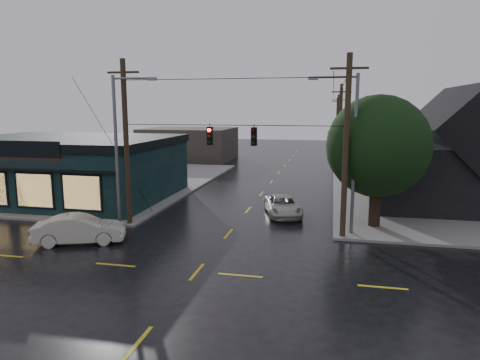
% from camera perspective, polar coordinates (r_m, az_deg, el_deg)
% --- Properties ---
extents(ground_plane, '(160.00, 160.00, 0.00)m').
position_cam_1_polar(ground_plane, '(19.77, -5.77, -12.08)').
color(ground_plane, black).
extents(sidewalk_nw, '(28.00, 28.00, 0.15)m').
position_cam_1_polar(sidewalk_nw, '(46.02, -22.05, -0.07)').
color(sidewalk_nw, gray).
rests_on(sidewalk_nw, ground).
extents(pizza_shop, '(16.30, 12.34, 4.90)m').
position_cam_1_polar(pizza_shop, '(37.10, -21.97, 1.62)').
color(pizza_shop, black).
rests_on(pizza_shop, ground).
extents(ne_building, '(12.60, 11.60, 8.75)m').
position_cam_1_polar(ne_building, '(35.78, 27.18, 4.07)').
color(ne_building, black).
rests_on(ne_building, ground).
extents(corner_tree, '(6.11, 6.11, 7.93)m').
position_cam_1_polar(corner_tree, '(26.78, 17.92, 4.27)').
color(corner_tree, black).
rests_on(corner_tree, ground).
extents(utility_pole_nw, '(2.00, 0.32, 10.15)m').
position_cam_1_polar(utility_pole_nw, '(27.87, -14.46, -5.84)').
color(utility_pole_nw, black).
rests_on(utility_pole_nw, ground).
extents(utility_pole_ne, '(2.00, 0.32, 10.15)m').
position_cam_1_polar(utility_pole_ne, '(25.05, 13.46, -7.57)').
color(utility_pole_ne, black).
rests_on(utility_pole_ne, ground).
extents(utility_pole_far_a, '(2.00, 0.32, 9.65)m').
position_cam_1_polar(utility_pole_far_a, '(46.04, 12.95, 0.30)').
color(utility_pole_far_a, black).
rests_on(utility_pole_far_a, ground).
extents(utility_pole_far_b, '(2.00, 0.32, 9.15)m').
position_cam_1_polar(utility_pole_far_b, '(65.86, 12.76, 3.08)').
color(utility_pole_far_b, black).
rests_on(utility_pole_far_b, ground).
extents(utility_pole_far_c, '(2.00, 0.32, 9.15)m').
position_cam_1_polar(utility_pole_far_c, '(85.76, 12.67, 4.57)').
color(utility_pole_far_c, black).
rests_on(utility_pole_far_c, ground).
extents(span_signal_assembly, '(13.00, 0.48, 1.23)m').
position_cam_1_polar(span_signal_assembly, '(24.66, -1.12, 5.92)').
color(span_signal_assembly, black).
rests_on(span_signal_assembly, ground).
extents(streetlight_nw, '(5.40, 0.30, 9.15)m').
position_cam_1_polar(streetlight_nw, '(27.41, -15.68, -6.16)').
color(streetlight_nw, slate).
rests_on(streetlight_nw, ground).
extents(streetlight_ne, '(5.40, 0.30, 9.15)m').
position_cam_1_polar(streetlight_ne, '(25.74, 14.55, -7.15)').
color(streetlight_ne, slate).
rests_on(streetlight_ne, ground).
extents(bg_building_west, '(12.00, 10.00, 4.40)m').
position_cam_1_polar(bg_building_west, '(60.96, -6.80, 4.81)').
color(bg_building_west, '#3A322A').
rests_on(bg_building_west, ground).
extents(bg_building_east, '(14.00, 12.00, 5.60)m').
position_cam_1_polar(bg_building_east, '(63.44, 21.52, 4.94)').
color(bg_building_east, black).
rests_on(bg_building_east, ground).
extents(sedan_cream, '(5.00, 3.28, 1.56)m').
position_cam_1_polar(sedan_cream, '(24.92, -20.61, -6.16)').
color(sedan_cream, beige).
rests_on(sedan_cream, ground).
extents(suv_silver, '(3.34, 5.11, 1.31)m').
position_cam_1_polar(suv_silver, '(29.43, 5.73, -3.44)').
color(suv_silver, '#B4AFA6').
rests_on(suv_silver, ground).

